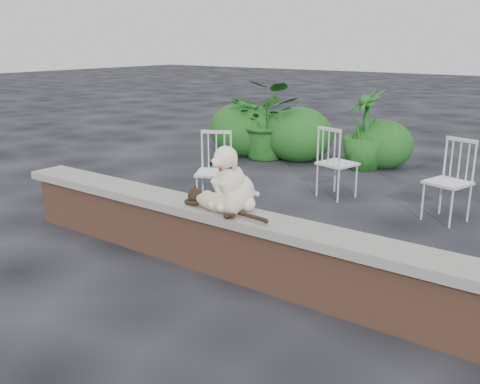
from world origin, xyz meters
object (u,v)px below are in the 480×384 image
Objects in this scene: potted_plant_a at (269,119)px; chair_a at (214,171)px; chair_c at (337,162)px; potted_plant_b at (365,129)px; dog at (236,177)px; chair_b at (448,181)px; cat at (219,201)px.

chair_a is at bearing -69.11° from potted_plant_a.
chair_c is 0.74× the size of potted_plant_b.
dog is at bearing -59.75° from potted_plant_a.
dog is 0.62× the size of chair_a.
dog is 1.91m from chair_a.
chair_c is 2.51m from potted_plant_a.
dog is 0.43× the size of potted_plant_a.
chair_c and chair_b have the same top height.
dog is 2.78m from chair_b.
chair_b is 0.74× the size of potted_plant_b.
chair_b is at bearing -3.12° from chair_a.
cat is 4.84m from potted_plant_a.
potted_plant_b reaches higher than chair_c.
chair_a is at bearing 141.34° from cat.
cat is 2.82m from chair_c.
chair_b is at bearing -171.56° from chair_c.
chair_c is at bearing 24.24° from chair_a.
potted_plant_a reaches higher than potted_plant_b.
chair_a is (-0.98, -1.34, 0.00)m from chair_c.
chair_b is 0.69× the size of potted_plant_a.
dog is at bearing 72.79° from cat.
chair_c and chair_a have the same top height.
chair_c is (-0.27, 2.80, -0.20)m from cat.
chair_c is 1.66m from chair_a.
chair_c is at bearing -35.27° from potted_plant_a.
cat is 0.79× the size of potted_plant_a.
dog reaches higher than chair_b.
cat is at bearing -97.50° from chair_b.
chair_c is at bearing -169.04° from chair_b.
potted_plant_a is 1.07× the size of potted_plant_b.
potted_plant_b reaches higher than chair_a.
chair_a is 3.12m from potted_plant_b.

